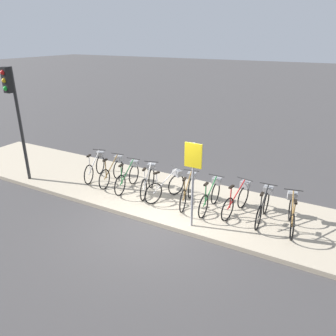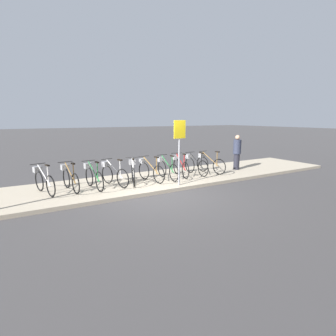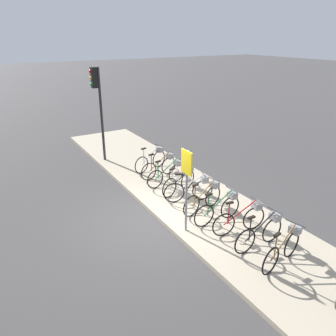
# 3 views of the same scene
# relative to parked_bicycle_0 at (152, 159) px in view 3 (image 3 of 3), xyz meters

# --- Properties ---
(ground_plane) EXTENTS (120.00, 120.00, 0.00)m
(ground_plane) POSITION_rel_parked_bicycle_0_xyz_m (3.19, -1.53, -0.54)
(ground_plane) COLOR #423F3F
(sidewalk) EXTENTS (17.92, 2.98, 0.12)m
(sidewalk) POSITION_rel_parked_bicycle_0_xyz_m (3.19, -0.04, -0.48)
(sidewalk) COLOR #B7A88E
(sidewalk) RESTS_ON ground_plane
(parked_bicycle_0) EXTENTS (0.56, 1.50, 0.95)m
(parked_bicycle_0) POSITION_rel_parked_bicycle_0_xyz_m (0.00, 0.00, 0.00)
(parked_bicycle_0) COLOR black
(parked_bicycle_0) RESTS_ON sidewalk
(parked_bicycle_1) EXTENTS (0.46, 1.53, 0.95)m
(parked_bicycle_1) POSITION_rel_parked_bicycle_0_xyz_m (0.76, -0.05, 0.00)
(parked_bicycle_1) COLOR black
(parked_bicycle_1) RESTS_ON sidewalk
(parked_bicycle_2) EXTENTS (0.46, 1.53, 0.95)m
(parked_bicycle_2) POSITION_rel_parked_bicycle_0_xyz_m (1.46, -0.17, 0.00)
(parked_bicycle_2) COLOR black
(parked_bicycle_2) RESTS_ON sidewalk
(parked_bicycle_3) EXTENTS (0.58, 1.49, 0.95)m
(parked_bicycle_3) POSITION_rel_parked_bicycle_0_xyz_m (2.16, -0.11, 0.00)
(parked_bicycle_3) COLOR black
(parked_bicycle_3) RESTS_ON sidewalk
(parked_bicycle_4) EXTENTS (0.64, 1.46, 0.95)m
(parked_bicycle_4) POSITION_rel_parked_bicycle_0_xyz_m (2.86, -0.18, 0.00)
(parked_bicycle_4) COLOR black
(parked_bicycle_4) RESTS_ON sidewalk
(parked_bicycle_5) EXTENTS (0.47, 1.52, 0.95)m
(parked_bicycle_5) POSITION_rel_parked_bicycle_0_xyz_m (3.52, -0.17, 0.00)
(parked_bicycle_5) COLOR black
(parked_bicycle_5) RESTS_ON sidewalk
(parked_bicycle_6) EXTENTS (0.46, 1.54, 0.95)m
(parked_bicycle_6) POSITION_rel_parked_bicycle_0_xyz_m (4.23, -0.18, 0.00)
(parked_bicycle_6) COLOR black
(parked_bicycle_6) RESTS_ON sidewalk
(parked_bicycle_7) EXTENTS (0.46, 1.52, 0.95)m
(parked_bicycle_7) POSITION_rel_parked_bicycle_0_xyz_m (4.93, -0.03, 0.00)
(parked_bicycle_7) COLOR black
(parked_bicycle_7) RESTS_ON sidewalk
(parked_bicycle_8) EXTENTS (0.46, 1.54, 0.95)m
(parked_bicycle_8) POSITION_rel_parked_bicycle_0_xyz_m (5.64, -0.06, 0.00)
(parked_bicycle_8) COLOR black
(parked_bicycle_8) RESTS_ON sidewalk
(parked_bicycle_9) EXTENTS (0.49, 1.51, 0.95)m
(parked_bicycle_9) POSITION_rel_parked_bicycle_0_xyz_m (6.34, -0.10, 0.00)
(parked_bicycle_9) COLOR black
(parked_bicycle_9) RESTS_ON sidewalk
(traffic_light) EXTENTS (0.24, 0.40, 3.65)m
(traffic_light) POSITION_rel_parked_bicycle_0_xyz_m (-1.92, -1.29, 2.19)
(traffic_light) COLOR #2D2D2D
(traffic_light) RESTS_ON sidewalk
(sign_post) EXTENTS (0.44, 0.07, 2.21)m
(sign_post) POSITION_rel_parked_bicycle_0_xyz_m (4.13, -1.24, 1.08)
(sign_post) COLOR #99999E
(sign_post) RESTS_ON sidewalk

